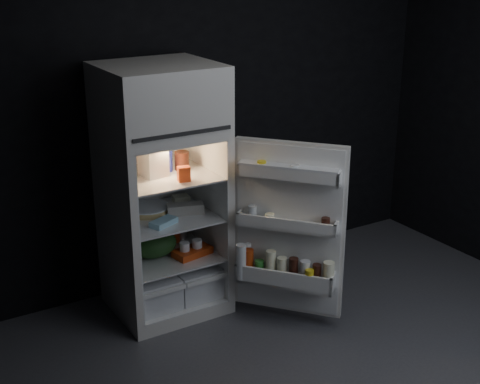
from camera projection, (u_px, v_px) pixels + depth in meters
floor at (342, 369)px, 4.19m from camera, size 4.00×3.40×0.00m
wall_back at (209, 107)px, 5.10m from camera, size 4.00×0.00×2.70m
refrigerator at (161, 183)px, 4.64m from camera, size 0.76×0.71×1.78m
fridge_door at (288, 233)px, 4.50m from camera, size 0.61×0.67×1.22m
milk_jug at (153, 159)px, 4.51m from camera, size 0.18×0.18×0.24m
mayo_jar at (165, 161)px, 4.63m from camera, size 0.13×0.13×0.14m
jam_jar at (182, 161)px, 4.66m from camera, size 0.14×0.14×0.13m
amber_bottle at (121, 162)px, 4.49m from camera, size 0.09×0.09×0.22m
small_carton at (184, 174)px, 4.43m from camera, size 0.09×0.08×0.10m
egg_carton at (185, 209)px, 4.70m from camera, size 0.27×0.17×0.07m
pie at (148, 210)px, 4.72m from camera, size 0.38×0.38×0.04m
flat_package at (164, 222)px, 4.50m from camera, size 0.21×0.16×0.04m
wrapped_pkg at (181, 199)px, 4.91m from camera, size 0.13×0.12×0.05m
produce_bag at (153, 243)px, 4.72m from camera, size 0.38×0.33×0.20m
yogurt_tray at (192, 252)px, 4.76m from camera, size 0.29×0.19×0.05m
small_can_red at (175, 236)px, 4.97m from camera, size 0.09×0.09×0.09m
small_can_silver at (182, 233)px, 5.02m from camera, size 0.09×0.09×0.09m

